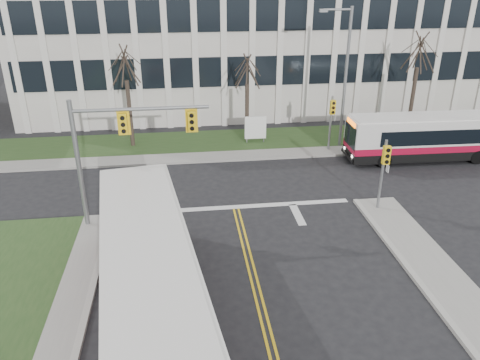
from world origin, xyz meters
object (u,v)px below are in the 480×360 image
object	(u,v)px
directory_sign	(255,128)
bus_main	(151,291)
streetlight	(344,72)
bus_cross	(431,138)

from	to	relation	value
directory_sign	bus_main	distance (m)	19.11
streetlight	directory_sign	size ratio (longest dim) A/B	4.60
streetlight	bus_cross	size ratio (longest dim) A/B	0.86
streetlight	directory_sign	distance (m)	6.96
streetlight	bus_cross	xyz separation A→B (m)	(5.15, -2.95, -3.77)
directory_sign	bus_main	size ratio (longest dim) A/B	0.15
bus_main	bus_cross	distance (m)	21.89
streetlight	bus_cross	bearing A→B (deg)	-29.82
directory_sign	bus_cross	distance (m)	11.50
directory_sign	bus_cross	xyz separation A→B (m)	(10.68, -4.25, 0.26)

